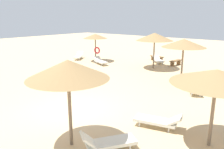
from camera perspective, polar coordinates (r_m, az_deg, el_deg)
ground_plane at (r=11.30m, az=-9.86°, el=-8.83°), size 80.00×80.00×0.00m
parasol_0 at (r=22.88m, az=-4.23°, el=9.49°), size 2.42×2.42×2.77m
parasol_1 at (r=19.88m, az=10.68°, el=9.32°), size 3.17×3.17×3.09m
parasol_2 at (r=15.56m, az=17.63°, el=7.51°), size 2.86×2.86×3.02m
parasol_3 at (r=7.52m, az=-11.05°, el=1.24°), size 2.75×2.75×3.06m
parasol_4 at (r=8.13m, az=24.87°, el=-0.51°), size 3.02×3.02×2.76m
lounger_0 at (r=21.58m, az=-2.94°, el=3.38°), size 2.01×1.26×0.67m
lounger_1 at (r=22.66m, az=11.52°, el=3.63°), size 1.81×1.80×0.63m
lounger_2 at (r=14.43m, az=20.02°, el=-2.98°), size 1.44×1.93×0.80m
lounger_3 at (r=7.94m, az=-1.20°, el=-16.64°), size 1.54×1.93×0.75m
lounger_4 at (r=9.57m, az=11.66°, el=-11.29°), size 2.01×1.12×0.66m
lounger_5 at (r=24.61m, az=-8.39°, el=4.61°), size 1.58×1.93×0.71m
bench_0 at (r=21.87m, az=15.72°, el=3.10°), size 0.58×1.54×0.49m
bench_1 at (r=23.78m, az=11.25°, el=4.23°), size 1.55×0.66×0.49m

